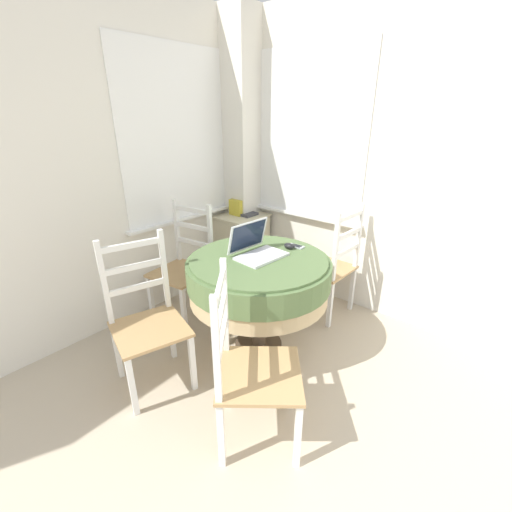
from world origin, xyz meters
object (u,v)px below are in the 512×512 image
at_px(laptop, 257,249).
at_px(cell_phone, 296,246).
at_px(dining_chair_camera_near, 250,369).
at_px(corner_cabinet, 242,247).
at_px(round_dining_table, 259,277).
at_px(book_on_cabinet, 246,214).
at_px(dining_chair_near_right_window, 330,266).
at_px(dining_chair_left_flank, 147,321).
at_px(computer_mouse, 289,246).
at_px(storage_box, 240,206).
at_px(dining_chair_near_back_window, 184,267).

xyz_separation_m(laptop, cell_phone, (0.32, -0.12, -0.05)).
distance_m(dining_chair_camera_near, corner_cabinet, 1.98).
relative_size(round_dining_table, cell_phone, 8.17).
relative_size(dining_chair_camera_near, book_on_cabinet, 4.83).
height_order(cell_phone, book_on_cabinet, cell_phone).
height_order(laptop, dining_chair_near_right_window, dining_chair_near_right_window).
bearing_deg(dining_chair_left_flank, cell_phone, -20.57).
bearing_deg(dining_chair_camera_near, laptop, 37.41).
bearing_deg(dining_chair_near_right_window, computer_mouse, 168.92).
bearing_deg(storage_box, computer_mouse, -119.09).
height_order(round_dining_table, dining_chair_camera_near, dining_chair_camera_near).
bearing_deg(book_on_cabinet, dining_chair_near_back_window, -174.80).
relative_size(dining_chair_near_back_window, corner_cabinet, 1.40).
bearing_deg(dining_chair_near_back_window, storage_box, 9.50).
distance_m(computer_mouse, cell_phone, 0.07).
bearing_deg(cell_phone, dining_chair_near_back_window, 114.32).
xyz_separation_m(dining_chair_near_right_window, dining_chair_left_flank, (-1.50, 0.48, 0.00)).
xyz_separation_m(corner_cabinet, storage_box, (0.03, 0.05, 0.43)).
bearing_deg(dining_chair_near_right_window, corner_cabinet, 88.45).
bearing_deg(corner_cabinet, book_on_cabinet, -27.17).
bearing_deg(dining_chair_left_flank, dining_chair_near_back_window, 34.34).
bearing_deg(round_dining_table, dining_chair_camera_near, -143.76).
xyz_separation_m(dining_chair_near_back_window, corner_cabinet, (0.85, 0.10, -0.10)).
height_order(dining_chair_left_flank, storage_box, dining_chair_left_flank).
height_order(dining_chair_near_right_window, dining_chair_left_flank, same).
bearing_deg(book_on_cabinet, cell_phone, -117.63).
bearing_deg(dining_chair_camera_near, book_on_cabinet, 42.05).
xyz_separation_m(computer_mouse, book_on_cabinet, (0.56, 0.93, -0.04)).
relative_size(round_dining_table, corner_cabinet, 1.43).
height_order(laptop, dining_chair_left_flank, dining_chair_left_flank).
relative_size(cell_phone, corner_cabinet, 0.18).
bearing_deg(book_on_cabinet, round_dining_table, -134.18).
relative_size(corner_cabinet, book_on_cabinet, 3.45).
relative_size(dining_chair_near_back_window, book_on_cabinet, 4.83).
bearing_deg(cell_phone, book_on_cabinet, 62.37).
distance_m(round_dining_table, book_on_cabinet, 1.22).
bearing_deg(dining_chair_near_right_window, dining_chair_near_back_window, 130.93).
xyz_separation_m(dining_chair_near_right_window, storage_box, (0.06, 1.09, 0.33)).
height_order(cell_phone, dining_chair_camera_near, dining_chair_camera_near).
xyz_separation_m(computer_mouse, dining_chair_left_flank, (-1.01, 0.38, -0.31)).
xyz_separation_m(cell_phone, book_on_cabinet, (0.50, 0.95, -0.03)).
bearing_deg(dining_chair_left_flank, corner_cabinet, 20.30).
relative_size(computer_mouse, dining_chair_left_flank, 0.09).
relative_size(laptop, book_on_cabinet, 1.79).
height_order(round_dining_table, cell_phone, cell_phone).
height_order(corner_cabinet, storage_box, storage_box).
height_order(dining_chair_near_back_window, dining_chair_left_flank, same).
bearing_deg(computer_mouse, dining_chair_near_right_window, -11.08).
distance_m(cell_phone, dining_chair_camera_near, 1.10).
height_order(round_dining_table, storage_box, storage_box).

